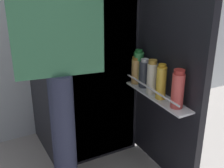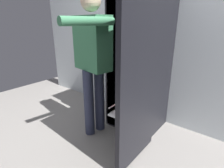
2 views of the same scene
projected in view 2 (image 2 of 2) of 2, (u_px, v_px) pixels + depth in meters
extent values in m
plane|color=gray|center=(113.00, 141.00, 2.12)|extent=(5.49, 5.49, 0.00)
cube|color=silver|center=(154.00, 29.00, 2.34)|extent=(4.40, 0.10, 2.52)
cube|color=black|center=(140.00, 59.00, 2.21)|extent=(0.64, 0.56, 1.81)
cube|color=white|center=(127.00, 63.00, 2.01)|extent=(0.60, 0.01, 1.77)
cube|color=white|center=(130.00, 61.00, 2.03)|extent=(0.56, 0.09, 0.01)
cube|color=black|center=(139.00, 76.00, 1.57)|extent=(0.05, 0.64, 1.74)
cube|color=white|center=(130.00, 105.00, 1.72)|extent=(0.11, 0.56, 0.01)
cylinder|color=silver|center=(126.00, 98.00, 1.73)|extent=(0.01, 0.53, 0.01)
cylinder|color=#EDE5CC|center=(133.00, 94.00, 1.73)|extent=(0.07, 0.07, 0.19)
cylinder|color=#B78933|center=(133.00, 83.00, 1.69)|extent=(0.05, 0.05, 0.02)
cylinder|color=gold|center=(128.00, 96.00, 1.66)|extent=(0.06, 0.06, 0.20)
cylinder|color=#BC8419|center=(128.00, 85.00, 1.62)|extent=(0.05, 0.05, 0.02)
cylinder|color=#333842|center=(140.00, 92.00, 1.80)|extent=(0.07, 0.07, 0.17)
cylinder|color=silver|center=(140.00, 83.00, 1.77)|extent=(0.05, 0.05, 0.02)
cylinder|color=#DB4C47|center=(120.00, 102.00, 1.55)|extent=(0.07, 0.07, 0.20)
cylinder|color=#B22D28|center=(120.00, 89.00, 1.51)|extent=(0.06, 0.06, 0.03)
cylinder|color=green|center=(143.00, 88.00, 1.85)|extent=(0.07, 0.07, 0.21)
cylinder|color=#195B28|center=(144.00, 77.00, 1.81)|extent=(0.05, 0.05, 0.02)
cylinder|color=tan|center=(142.00, 90.00, 1.87)|extent=(0.07, 0.07, 0.17)
cylinder|color=#996623|center=(143.00, 81.00, 1.84)|extent=(0.06, 0.06, 0.02)
cylinder|color=#2D334C|center=(100.00, 100.00, 2.25)|extent=(0.12, 0.12, 0.83)
cylinder|color=#2D334C|center=(89.00, 103.00, 2.15)|extent=(0.12, 0.12, 0.83)
cube|color=#3D7F56|center=(92.00, 44.00, 1.96)|extent=(0.48, 0.30, 0.59)
sphere|color=beige|center=(91.00, 1.00, 1.82)|extent=(0.21, 0.21, 0.21)
cylinder|color=#3D7F56|center=(108.00, 44.00, 2.11)|extent=(0.08, 0.08, 0.55)
cylinder|color=#3D7F56|center=(89.00, 21.00, 1.55)|extent=(0.18, 0.56, 0.08)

